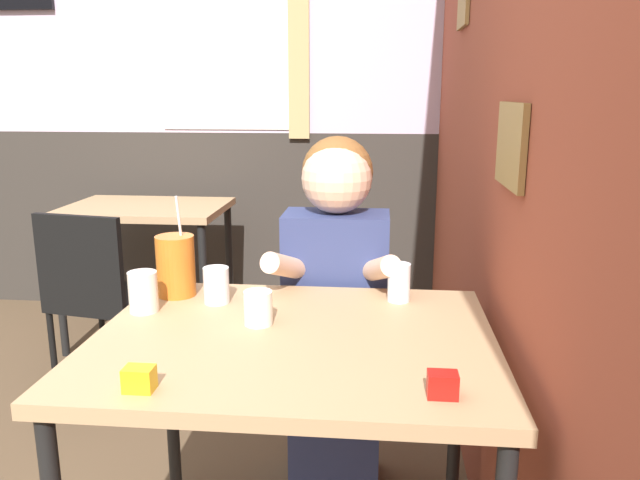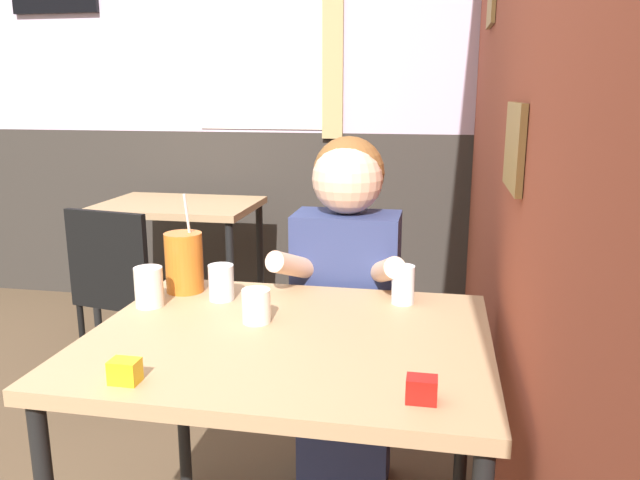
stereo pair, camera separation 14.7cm
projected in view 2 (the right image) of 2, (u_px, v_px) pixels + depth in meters
brick_wall_right at (506, 88)px, 2.17m from camera, size 0.08×4.71×2.70m
back_wall at (278, 89)px, 3.71m from camera, size 5.29×0.09×2.70m
main_table at (288, 361)px, 1.56m from camera, size 0.99×0.80×0.75m
background_table at (179, 220)px, 3.39m from camera, size 0.83×0.61×0.75m
chair_near_window at (126, 284)px, 2.81m from camera, size 0.46×0.46×0.85m
person_seated at (346, 303)px, 2.06m from camera, size 0.42×0.42×1.20m
cocktail_pitcher at (184, 262)px, 1.86m from camera, size 0.11×0.11×0.30m
glass_near_pitcher at (403, 285)px, 1.76m from camera, size 0.06×0.06×0.11m
glass_center at (256, 306)px, 1.61m from camera, size 0.07×0.07×0.09m
glass_far_side at (149, 287)px, 1.73m from camera, size 0.08×0.08×0.11m
glass_by_brick at (221, 282)px, 1.79m from camera, size 0.07×0.07×0.10m
condiment_ketchup at (422, 390)px, 1.20m from camera, size 0.06×0.04×0.05m
condiment_mustard at (125, 371)px, 1.28m from camera, size 0.06×0.04×0.05m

